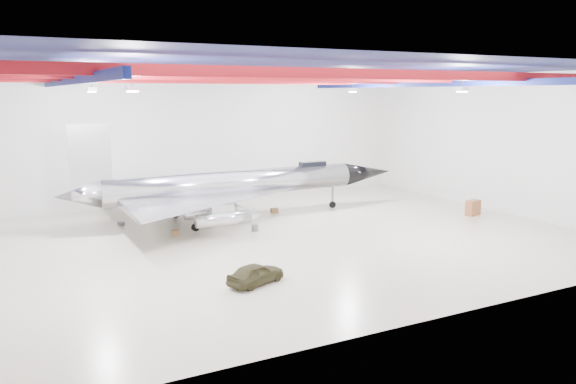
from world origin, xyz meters
TOP-DOWN VIEW (x-y plane):
  - floor at (0.00, 0.00)m, footprint 40.00×40.00m
  - wall_back at (0.00, 15.00)m, footprint 40.00×0.00m
  - wall_right at (20.00, 0.00)m, footprint 0.00×30.00m
  - ceiling at (0.00, 0.00)m, footprint 40.00×40.00m
  - ceiling_structure at (0.00, 0.00)m, footprint 39.50×29.50m
  - jet_aircraft at (-0.04, 6.90)m, footprint 27.34×15.63m
  - jeep at (-4.63, -7.44)m, footprint 3.44×2.33m
  - desk at (17.09, -0.58)m, footprint 1.41×0.94m
  - crate_ply at (-5.50, 3.93)m, footprint 0.62×0.55m
  - toolbox_red at (0.52, 6.95)m, footprint 0.51×0.44m
  - engine_drum at (-0.19, 2.61)m, footprint 0.63×0.63m
  - parts_bin at (3.63, 7.36)m, footprint 0.58×0.48m
  - crate_small at (-8.17, 8.52)m, footprint 0.51×0.47m
  - oil_barrel at (-0.38, 6.04)m, footprint 0.57×0.50m

SIDE VIEW (x-z plane):
  - floor at x=0.00m, z-range 0.00..0.00m
  - crate_small at x=-8.17m, z-range 0.00..0.29m
  - toolbox_red at x=0.52m, z-range 0.00..0.31m
  - oil_barrel at x=-0.38m, z-range 0.00..0.34m
  - crate_ply at x=-5.50m, z-range 0.00..0.37m
  - parts_bin at x=3.63m, z-range 0.00..0.38m
  - engine_drum at x=-0.19m, z-range 0.00..0.44m
  - jeep at x=-4.63m, z-range 0.00..1.09m
  - desk at x=17.09m, z-range 0.00..1.18m
  - jet_aircraft at x=-0.04m, z-range -1.28..6.18m
  - wall_back at x=0.00m, z-range -14.50..25.50m
  - wall_right at x=20.00m, z-range -9.50..20.50m
  - ceiling_structure at x=0.00m, z-range 9.79..10.86m
  - ceiling at x=0.00m, z-range 11.00..11.00m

